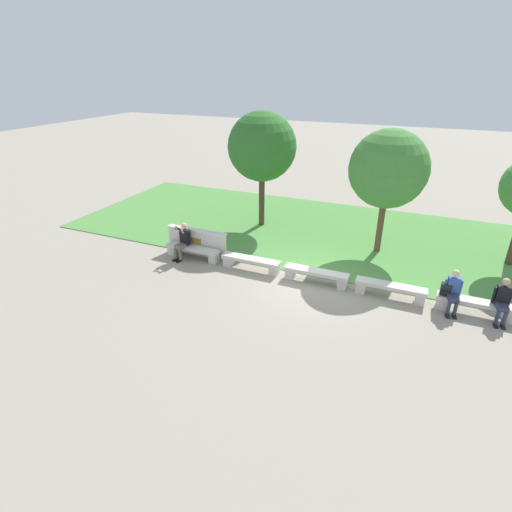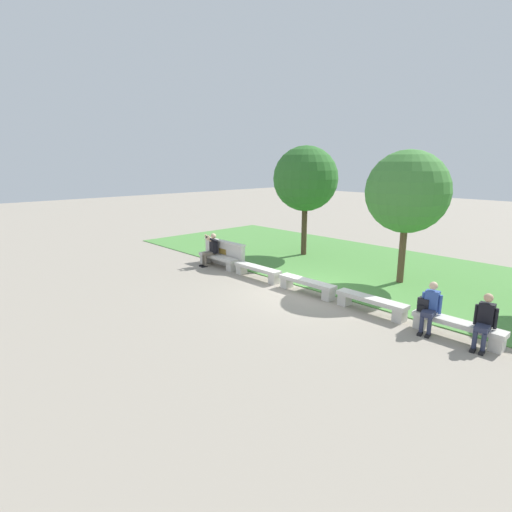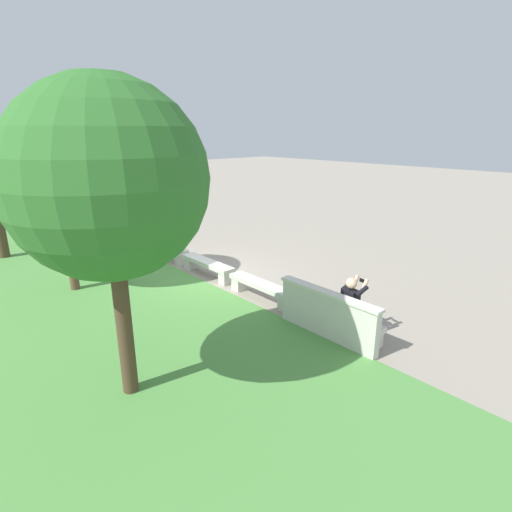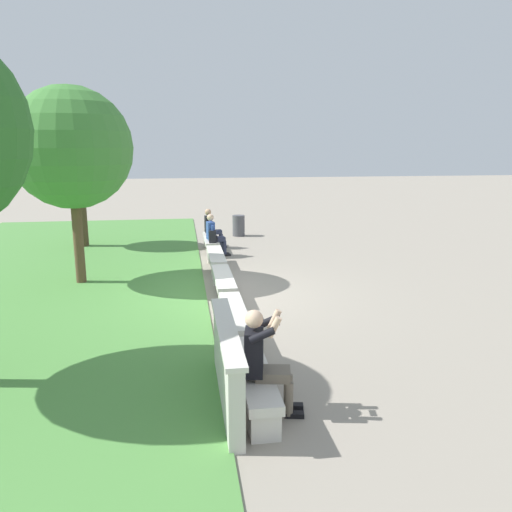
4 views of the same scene
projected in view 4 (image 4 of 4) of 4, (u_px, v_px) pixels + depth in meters
The scene contains 15 objects.
ground_plane at pixel (224, 295), 10.95m from camera, with size 80.00×80.00×0.00m, color gray.
grass_strip at pixel (13, 304), 10.32m from camera, with size 23.35×8.00×0.03m, color #518E42.
bench_main at pixel (254, 377), 6.41m from camera, with size 2.09×0.40×0.45m.
bench_near at pixel (235, 317), 8.64m from camera, with size 2.09×0.40×0.45m.
bench_mid at pixel (223, 282), 10.88m from camera, with size 2.09×0.40×0.45m.
bench_far at pixel (216, 258), 13.12m from camera, with size 2.09×0.40×0.45m.
bench_end at pixel (211, 242), 15.35m from camera, with size 2.09×0.40×0.45m.
backrest_wall_with_plaque at pixel (227, 364), 6.31m from camera, with size 2.39×0.24×1.01m.
person_photographer at pixel (264, 356), 6.00m from camera, with size 0.52×0.77×1.32m.
person_distant at pixel (214, 234), 14.65m from camera, with size 0.47×0.71×1.26m.
person_companion at pixel (212, 227), 15.83m from camera, with size 0.48×0.70×1.26m.
backpack at pixel (213, 236), 14.48m from camera, with size 0.28×0.24×0.43m.
tree_behind_wall at pixel (77, 160), 15.56m from camera, with size 1.97×1.97×3.80m.
tree_left_background at pixel (71, 148), 11.22m from camera, with size 2.75×2.75×4.54m.
trash_bin at pixel (239, 226), 18.00m from camera, with size 0.44×0.44×0.75m, color #4C4C51.
Camera 4 is at (-10.49, 0.84, 3.22)m, focal length 35.00 mm.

